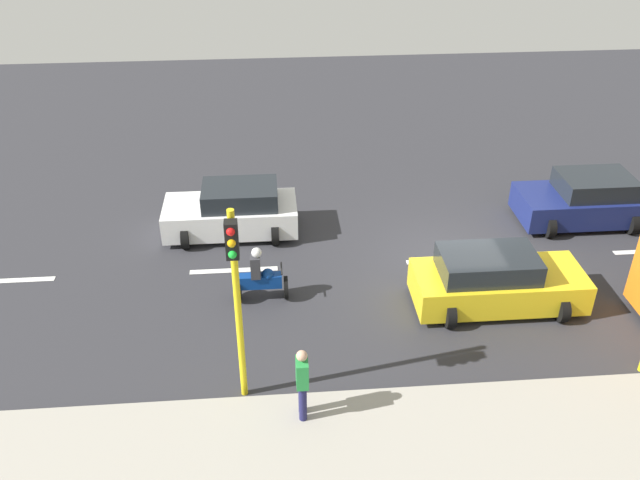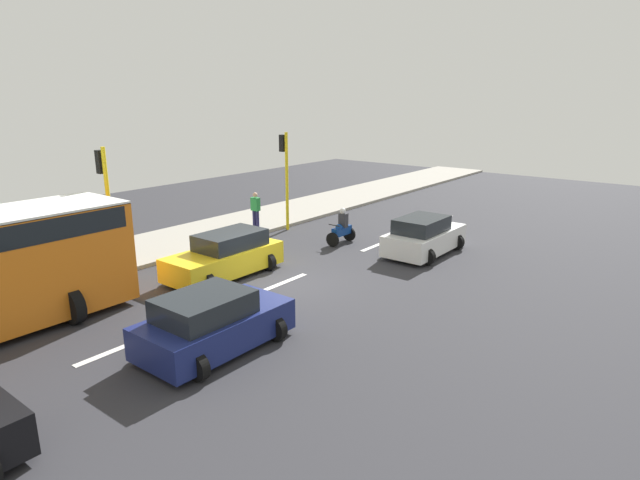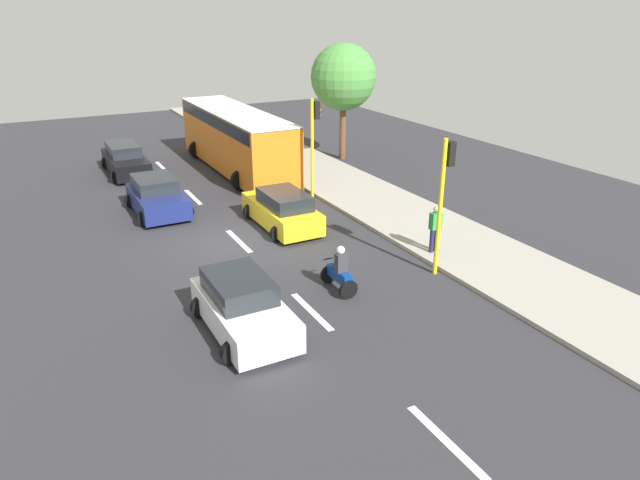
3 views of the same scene
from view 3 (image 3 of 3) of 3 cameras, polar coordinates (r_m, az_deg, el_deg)
The scene contains 17 objects.
ground_plane at distance 21.64m, azimuth -8.10°, elevation -0.25°, with size 40.00×60.00×0.10m, color #2D2D33.
sidewalk at distance 24.64m, azimuth 7.32°, elevation 2.96°, with size 4.00×60.00×0.15m, color #9E998E.
lane_stripe_far_north at distance 12.57m, azimuth 12.46°, elevation -18.98°, with size 0.20×2.40×0.01m, color white.
lane_stripe_north at distance 16.64m, azimuth -0.84°, elevation -7.13°, with size 0.20×2.40×0.01m, color white.
lane_stripe_mid at distance 21.62m, azimuth -8.11°, elevation -0.11°, with size 0.20×2.40×0.01m, color white.
lane_stripe_south at distance 27.03m, azimuth -12.55°, elevation 4.21°, with size 0.20×2.40×0.01m, color white.
lane_stripe_far_south at distance 32.64m, azimuth -15.52°, elevation 7.05°, with size 0.20×2.40×0.01m, color white.
car_yellow_cab at distance 22.61m, azimuth -3.80°, elevation 3.00°, with size 2.16×4.23×1.52m.
car_black at distance 31.74m, azimuth -18.85°, elevation 7.56°, with size 2.16×4.59×1.52m.
car_dark_blue at distance 25.10m, azimuth -15.95°, elevation 4.16°, with size 2.32×3.83×1.52m.
car_white at distance 15.55m, azimuth -7.72°, elevation -6.65°, with size 2.20×3.90×1.52m.
city_bus at distance 30.74m, azimuth -8.40°, elevation 10.24°, with size 3.20×11.00×3.16m.
motorcycle at distance 17.50m, azimuth 1.94°, elevation -3.22°, with size 0.60×1.30×1.53m.
pedestrian_near_signal at distance 20.21m, azimuth 11.41°, elevation 1.24°, with size 0.40×0.24×1.69m.
traffic_light_corner at distance 18.27m, azimuth 12.29°, elevation 5.10°, with size 0.49×0.24×4.50m.
traffic_light_midblock at distance 25.42m, azimuth -0.60°, elevation 10.43°, with size 0.49×0.24×4.50m.
street_tree_south at distance 32.47m, azimuth 2.35°, elevation 15.91°, with size 3.60×3.60×6.36m.
Camera 3 is at (-6.55, -18.90, 8.21)m, focal length 32.06 mm.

